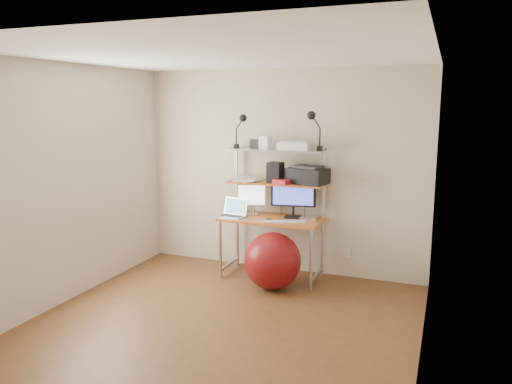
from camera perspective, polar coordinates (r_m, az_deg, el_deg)
room at (r=4.54m, az=-4.19°, el=-0.52°), size 3.60×3.60×3.60m
computer_desk at (r=5.97m, az=2.03°, el=-0.82°), size 1.20×0.60×1.57m
wall_outlet at (r=6.18m, az=10.39°, el=-6.87°), size 0.08×0.01×0.12m
monitor_silver at (r=6.10m, az=-0.47°, el=-0.59°), size 0.36×0.16×0.40m
monitor_black at (r=5.94m, az=4.30°, el=-0.38°), size 0.53×0.18×0.53m
laptop at (r=6.03m, az=-2.53°, el=-2.35°), size 0.35×0.30×0.27m
keyboard at (r=5.75m, az=2.83°, el=-3.38°), size 0.40×0.23×0.01m
mouse at (r=5.73m, az=5.26°, el=-3.39°), size 0.10×0.07×0.02m
mac_mini at (r=5.90m, az=6.12°, el=-2.97°), size 0.20×0.20×0.04m
phone at (r=5.83m, az=1.34°, el=-3.19°), size 0.06×0.12×0.01m
printer at (r=5.90m, az=5.92°, el=1.92°), size 0.51×0.41×0.21m
nas_cube at (r=5.96m, az=2.23°, el=2.26°), size 0.18×0.18×0.24m
red_box at (r=5.87m, az=2.95°, el=1.19°), size 0.22×0.18×0.05m
scanner at (r=5.86m, az=4.56°, el=5.31°), size 0.41×0.29×0.10m
box_white at (r=5.96m, az=1.10°, el=5.68°), size 0.15×0.14×0.15m
box_grey at (r=6.07m, az=-0.07°, el=5.55°), size 0.11×0.11×0.11m
clip_lamp_left at (r=5.98m, az=-1.65°, el=7.83°), size 0.16×0.09×0.41m
clip_lamp_right at (r=5.75m, az=6.55°, el=7.98°), size 0.18×0.10×0.45m
exercise_ball at (r=5.71m, az=1.90°, el=-7.87°), size 0.65×0.65×0.65m
paper_stack at (r=6.14m, az=-1.15°, el=1.48°), size 0.45×0.45×0.03m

